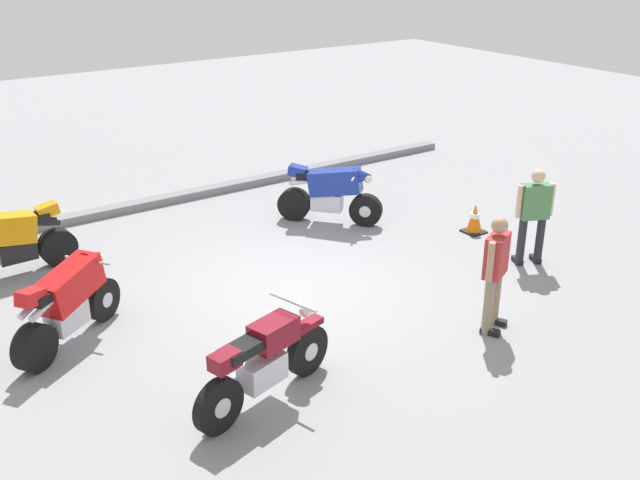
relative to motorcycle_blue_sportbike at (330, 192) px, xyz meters
The scene contains 9 objects.
ground_plane 2.84m from the motorcycle_blue_sportbike, 136.75° to the right, with size 40.00×40.00×0.00m, color gray.
curb_edge 3.41m from the motorcycle_blue_sportbike, 126.90° to the left, with size 14.00×0.30×0.15m, color gray.
motorcycle_blue_sportbike is the anchor object (origin of this frame).
motorcycle_orange_sportbike 5.43m from the motorcycle_blue_sportbike, 169.86° to the left, with size 1.96×0.70×1.14m.
motorcycle_maroon_cruiser 5.61m from the motorcycle_blue_sportbike, 132.84° to the right, with size 2.04×0.82×1.09m.
motorcycle_red_sportbike 5.45m from the motorcycle_blue_sportbike, 163.36° to the right, with size 1.71×1.27×1.14m.
person_in_red_shirt 4.45m from the motorcycle_blue_sportbike, 96.06° to the right, with size 0.61×0.46×1.62m.
person_in_green_shirt 3.68m from the motorcycle_blue_sportbike, 64.10° to the right, with size 0.61×0.45×1.60m.
traffic_cone 2.63m from the motorcycle_blue_sportbike, 45.04° to the right, with size 0.36×0.36×0.53m.
Camera 1 is at (-5.21, -8.29, 4.96)m, focal length 40.73 mm.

